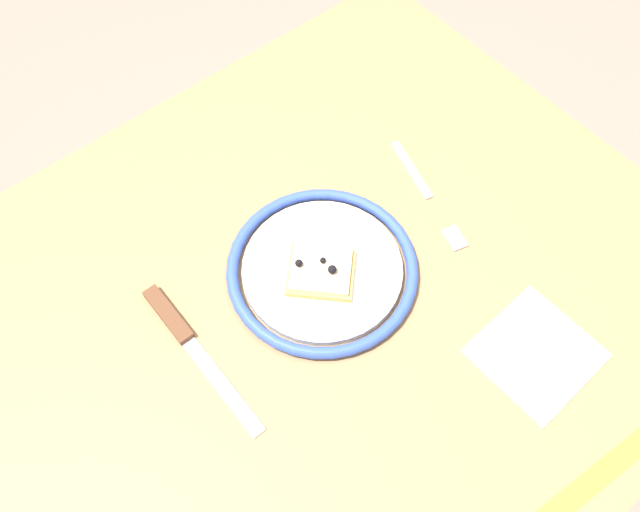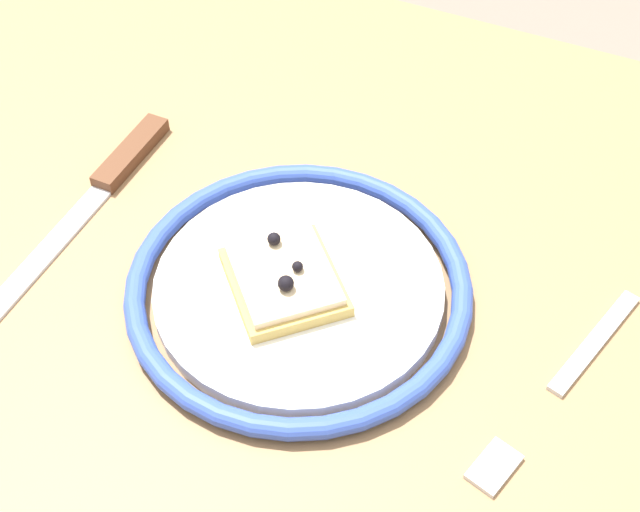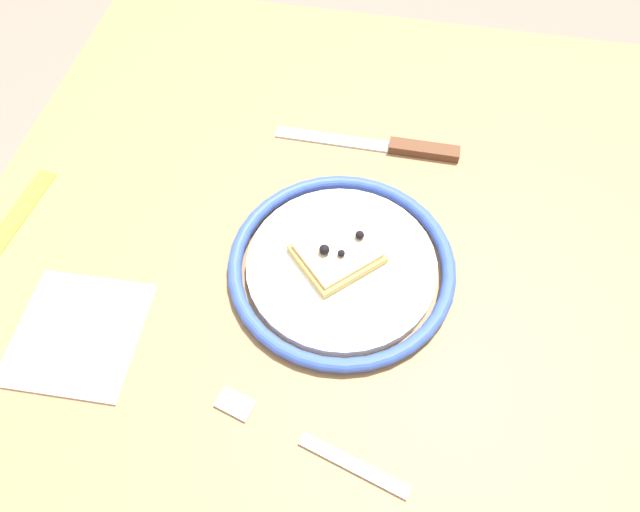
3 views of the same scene
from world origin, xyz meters
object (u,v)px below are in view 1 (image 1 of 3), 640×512
object	(u,v)px
pizza_slice_near	(321,271)
measuring_tape	(588,485)
dining_table	(333,316)
napkin	(536,353)
fork	(427,194)
plate	(322,269)
knife	(183,333)

from	to	relation	value
pizza_slice_near	measuring_tape	size ratio (longest dim) A/B	0.45
dining_table	napkin	distance (m)	0.29
pizza_slice_near	napkin	xyz separation A→B (m)	(-0.14, 0.25, -0.02)
dining_table	pizza_slice_near	distance (m)	0.12
pizza_slice_near	fork	xyz separation A→B (m)	(-0.20, -0.01, -0.02)
fork	measuring_tape	size ratio (longest dim) A/B	0.78
plate	napkin	xyz separation A→B (m)	(-0.13, 0.26, -0.01)
knife	fork	bearing A→B (deg)	173.95
dining_table	fork	distance (m)	0.22
knife	napkin	distance (m)	0.44
measuring_tape	napkin	xyz separation A→B (m)	(-0.08, -0.14, 0.00)
pizza_slice_near	fork	world-z (taller)	pizza_slice_near
pizza_slice_near	measuring_tape	world-z (taller)	pizza_slice_near
plate	pizza_slice_near	bearing A→B (deg)	39.29
plate	knife	bearing A→B (deg)	-12.26
pizza_slice_near	plate	bearing A→B (deg)	-140.71
dining_table	measuring_tape	xyz separation A→B (m)	(-0.06, 0.37, 0.10)
pizza_slice_near	fork	bearing A→B (deg)	-177.91
knife	napkin	xyz separation A→B (m)	(-0.32, 0.30, -0.00)
plate	fork	xyz separation A→B (m)	(-0.20, -0.00, -0.01)
dining_table	measuring_tape	world-z (taller)	measuring_tape
knife	napkin	world-z (taller)	knife
napkin	knife	bearing A→B (deg)	-42.77
dining_table	knife	bearing A→B (deg)	-19.32
dining_table	napkin	bearing A→B (deg)	119.43
dining_table	napkin	world-z (taller)	napkin
pizza_slice_near	measuring_tape	xyz separation A→B (m)	(-0.06, 0.39, -0.02)
pizza_slice_near	knife	size ratio (longest dim) A/B	0.48
plate	measuring_tape	xyz separation A→B (m)	(-0.06, 0.40, -0.01)
pizza_slice_near	napkin	size ratio (longest dim) A/B	0.85
plate	pizza_slice_near	distance (m)	0.02
knife	fork	distance (m)	0.39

